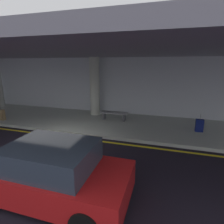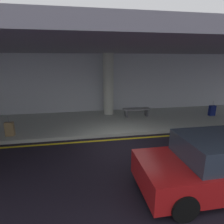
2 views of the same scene
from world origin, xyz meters
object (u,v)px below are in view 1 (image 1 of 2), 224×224
Objects in this scene: suitcase_upright_primary at (199,125)px; suitcase_upright_secondary at (2,115)px; car_red at (51,172)px; support_column_left_mid at (95,87)px; bench_metal at (114,114)px.

suitcase_upright_primary is 1.00× the size of suitcase_upright_secondary.
suitcase_upright_primary is (4.36, 5.87, -0.25)m from car_red.
suitcase_upright_secondary is (-4.87, -2.80, -1.51)m from support_column_left_mid.
suitcase_upright_primary and suitcase_upright_secondary have the same top height.
car_red is 2.56× the size of bench_metal.
car_red is 4.56× the size of suitcase_upright_primary.
suitcase_upright_secondary is at bearing 163.84° from suitcase_upright_primary.
support_column_left_mid is at bearing 50.79° from suitcase_upright_secondary.
suitcase_upright_secondary reaches higher than bench_metal.
suitcase_upright_primary is (6.10, -1.50, -1.51)m from support_column_left_mid.
support_column_left_mid reaches higher than suitcase_upright_primary.
suitcase_upright_secondary is (-10.97, -1.29, 0.00)m from suitcase_upright_primary.
suitcase_upright_primary is at bearing -13.86° from support_column_left_mid.
suitcase_upright_primary is 0.56× the size of bench_metal.
suitcase_upright_primary is at bearing 27.63° from suitcase_upright_secondary.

